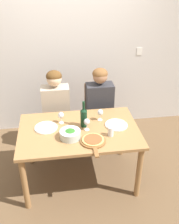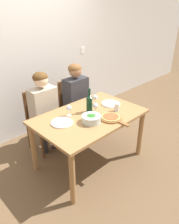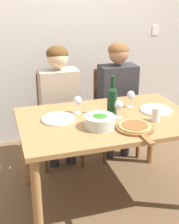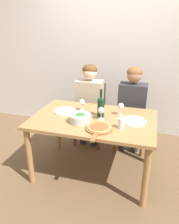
% 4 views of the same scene
% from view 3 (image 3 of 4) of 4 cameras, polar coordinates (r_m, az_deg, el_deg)
% --- Properties ---
extents(ground_plane, '(40.00, 40.00, 0.00)m').
position_cam_3_polar(ground_plane, '(2.92, 2.88, -14.89)').
color(ground_plane, brown).
extents(back_wall, '(10.00, 0.06, 2.70)m').
position_cam_3_polar(back_wall, '(3.64, -4.13, 15.65)').
color(back_wall, silver).
rests_on(back_wall, ground).
extents(dining_table, '(1.42, 0.92, 0.75)m').
position_cam_3_polar(dining_table, '(2.58, 3.16, -3.16)').
color(dining_table, '#9E7042').
rests_on(dining_table, ground).
extents(chair_left, '(0.42, 0.42, 0.93)m').
position_cam_3_polar(chair_left, '(3.27, -5.78, -0.46)').
color(chair_left, brown).
rests_on(chair_left, ground).
extents(chair_right, '(0.42, 0.42, 0.93)m').
position_cam_3_polar(chair_right, '(3.43, 4.41, 0.71)').
color(chair_right, brown).
rests_on(chair_right, ground).
extents(person_woman, '(0.47, 0.51, 1.24)m').
position_cam_3_polar(person_woman, '(3.08, -5.52, 2.93)').
color(person_woman, '#28282D').
rests_on(person_woman, ground).
extents(person_man, '(0.47, 0.51, 1.24)m').
position_cam_3_polar(person_man, '(3.26, 5.24, 3.98)').
color(person_man, '#28282D').
rests_on(person_man, ground).
extents(wine_bottle, '(0.08, 0.08, 0.33)m').
position_cam_3_polar(wine_bottle, '(2.57, 4.14, 2.29)').
color(wine_bottle, black).
rests_on(wine_bottle, dining_table).
extents(broccoli_bowl, '(0.24, 0.24, 0.10)m').
position_cam_3_polar(broccoli_bowl, '(2.36, 1.88, -1.72)').
color(broccoli_bowl, silver).
rests_on(broccoli_bowl, dining_table).
extents(dinner_plate_left, '(0.27, 0.27, 0.02)m').
position_cam_3_polar(dinner_plate_left, '(2.51, -5.78, -1.21)').
color(dinner_plate_left, silver).
rests_on(dinner_plate_left, dining_table).
extents(dinner_plate_right, '(0.27, 0.27, 0.02)m').
position_cam_3_polar(dinner_plate_right, '(2.74, 12.04, 0.40)').
color(dinner_plate_right, silver).
rests_on(dinner_plate_right, dining_table).
extents(pizza_on_board, '(0.29, 0.43, 0.04)m').
position_cam_3_polar(pizza_on_board, '(2.36, 8.38, -2.80)').
color(pizza_on_board, brown).
rests_on(pizza_on_board, dining_table).
extents(wine_glass_left, '(0.07, 0.07, 0.15)m').
position_cam_3_polar(wine_glass_left, '(2.60, -2.18, 1.95)').
color(wine_glass_left, silver).
rests_on(wine_glass_left, dining_table).
extents(wine_glass_right, '(0.07, 0.07, 0.15)m').
position_cam_3_polar(wine_glass_right, '(2.75, 7.56, 2.94)').
color(wine_glass_right, silver).
rests_on(wine_glass_right, dining_table).
extents(wine_glass_centre, '(0.07, 0.07, 0.15)m').
position_cam_3_polar(wine_glass_centre, '(2.51, 5.36, 1.17)').
color(wine_glass_centre, silver).
rests_on(wine_glass_centre, dining_table).
extents(water_tumbler, '(0.07, 0.07, 0.11)m').
position_cam_3_polar(water_tumbler, '(2.51, 12.01, -0.44)').
color(water_tumbler, silver).
rests_on(water_tumbler, dining_table).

